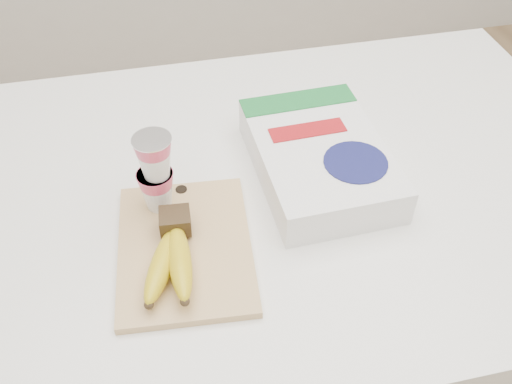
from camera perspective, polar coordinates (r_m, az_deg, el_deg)
The scene contains 5 objects.
table at distance 1.39m, azimuth 1.32°, elevation -13.39°, with size 1.27×0.85×0.95m, color white.
cutting_board at distance 0.90m, azimuth -7.11°, elevation -5.54°, with size 0.21×0.28×0.01m, color #E5B87E.
bananas at distance 0.86m, azimuth -8.42°, elevation -6.31°, with size 0.10×0.18×0.05m.
yogurt_stack at distance 0.91m, azimuth -10.04°, elevation 2.06°, with size 0.06×0.06×0.14m.
cereal_box at distance 1.01m, azimuth 6.33°, elevation 3.42°, with size 0.23×0.32×0.07m.
Camera 1 is at (-0.19, -0.72, 1.65)m, focal length 40.00 mm.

